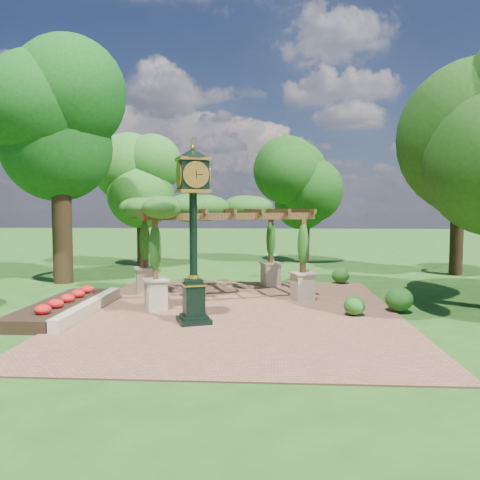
{
  "coord_description": "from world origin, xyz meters",
  "views": [
    {
      "loc": [
        0.97,
        -13.6,
        3.33
      ],
      "look_at": [
        0.0,
        2.5,
        2.2
      ],
      "focal_mm": 35.0,
      "sensor_mm": 36.0,
      "label": 1
    }
  ],
  "objects": [
    {
      "name": "tree_west_far",
      "position": [
        -6.13,
        12.44,
        5.02
      ],
      "size": [
        3.62,
        3.62,
        7.33
      ],
      "color": "black",
      "rests_on": "ground"
    },
    {
      "name": "sundial",
      "position": [
        1.11,
        8.42,
        0.48
      ],
      "size": [
        0.74,
        0.74,
        1.1
      ],
      "rotation": [
        0.0,
        0.0,
        0.24
      ],
      "color": "gray",
      "rests_on": "ground"
    },
    {
      "name": "border_wall",
      "position": [
        -4.6,
        0.5,
        0.2
      ],
      "size": [
        0.35,
        5.0,
        0.4
      ],
      "primitive_type": "cube",
      "color": "#C6B793",
      "rests_on": "ground"
    },
    {
      "name": "flower_bed",
      "position": [
        -5.5,
        0.5,
        0.18
      ],
      "size": [
        1.5,
        5.0,
        0.36
      ],
      "primitive_type": "cube",
      "color": "red",
      "rests_on": "ground"
    },
    {
      "name": "pergola",
      "position": [
        -0.77,
        3.48,
        3.11
      ],
      "size": [
        6.96,
        5.65,
        3.79
      ],
      "rotation": [
        0.0,
        0.0,
        0.37
      ],
      "color": "tan",
      "rests_on": "brick_plaza"
    },
    {
      "name": "tree_west_near",
      "position": [
        -8.04,
        6.35,
        7.44
      ],
      "size": [
        4.55,
        4.55,
        10.89
      ],
      "color": "#352415",
      "rests_on": "ground"
    },
    {
      "name": "brick_plaza",
      "position": [
        0.0,
        1.0,
        0.02
      ],
      "size": [
        10.0,
        12.0,
        0.04
      ],
      "primitive_type": "cube",
      "color": "brown",
      "rests_on": "ground"
    },
    {
      "name": "shrub_back",
      "position": [
        4.12,
        6.72,
        0.38
      ],
      "size": [
        0.89,
        0.89,
        0.68
      ],
      "primitive_type": "ellipsoid",
      "rotation": [
        0.0,
        0.0,
        -0.21
      ],
      "color": "#215819",
      "rests_on": "brick_plaza"
    },
    {
      "name": "pedestal_clock",
      "position": [
        -1.14,
        -0.55,
        3.0
      ],
      "size": [
        1.29,
        1.29,
        5.03
      ],
      "rotation": [
        0.0,
        0.0,
        0.38
      ],
      "color": "black",
      "rests_on": "brick_plaza"
    },
    {
      "name": "ground",
      "position": [
        0.0,
        0.0,
        0.0
      ],
      "size": [
        120.0,
        120.0,
        0.0
      ],
      "primitive_type": "plane",
      "color": "#1E4714",
      "rests_on": "ground"
    },
    {
      "name": "tree_east_far",
      "position": [
        10.27,
        10.0,
        5.55
      ],
      "size": [
        3.67,
        3.67,
        8.1
      ],
      "color": "#301D13",
      "rests_on": "ground"
    },
    {
      "name": "tree_north",
      "position": [
        3.2,
        14.97,
        4.54
      ],
      "size": [
        4.04,
        4.04,
        6.61
      ],
      "color": "#372416",
      "rests_on": "ground"
    },
    {
      "name": "shrub_mid",
      "position": [
        5.12,
        1.28,
        0.43
      ],
      "size": [
        0.97,
        0.97,
        0.77
      ],
      "primitive_type": "ellipsoid",
      "rotation": [
        0.0,
        0.0,
        0.14
      ],
      "color": "#1E5417",
      "rests_on": "brick_plaza"
    },
    {
      "name": "shrub_front",
      "position": [
        3.61,
        0.65,
        0.33
      ],
      "size": [
        0.67,
        0.67,
        0.58
      ],
      "primitive_type": "ellipsoid",
      "rotation": [
        0.0,
        0.0,
        -0.03
      ],
      "color": "#225E1A",
      "rests_on": "brick_plaza"
    }
  ]
}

